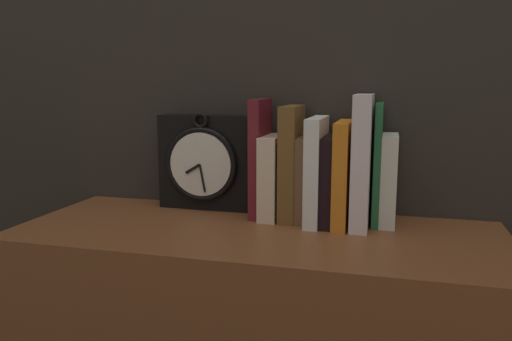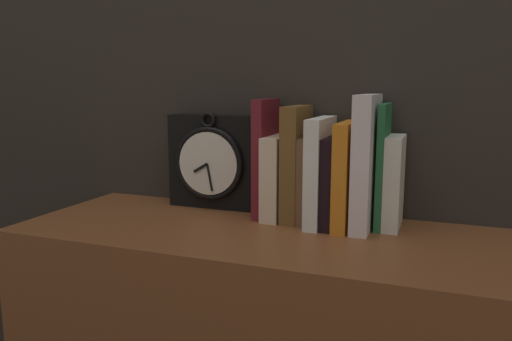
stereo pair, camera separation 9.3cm
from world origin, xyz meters
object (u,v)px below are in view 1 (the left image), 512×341
object	(u,v)px
book_slot1_cream	(273,176)
book_slot5_black	(330,179)
book_slot6_orange	(343,173)
book_slot0_maroon	(260,158)
book_slot9_white	(389,180)
clock	(206,162)
book_slot3_brown	(304,178)
book_slot4_white	(316,170)
book_slot7_white	(362,161)
book_slot2_brown	(292,163)
book_slot8_green	(378,164)

from	to	relation	value
book_slot1_cream	book_slot5_black	distance (m)	0.12
book_slot1_cream	book_slot6_orange	distance (m)	0.15
book_slot0_maroon	book_slot9_white	world-z (taller)	book_slot0_maroon
clock	book_slot3_brown	distance (m)	0.23
book_slot4_white	book_slot7_white	bearing A→B (deg)	-0.50
book_slot2_brown	clock	bearing A→B (deg)	171.03
book_slot0_maroon	book_slot8_green	xyz separation A→B (m)	(0.24, -0.00, -0.00)
clock	book_slot8_green	xyz separation A→B (m)	(0.37, -0.03, 0.02)
book_slot1_cream	book_slot3_brown	xyz separation A→B (m)	(0.06, 0.00, 0.00)
book_slot0_maroon	book_slot3_brown	world-z (taller)	book_slot0_maroon
clock	book_slot5_black	distance (m)	0.28
book_slot4_white	book_slot8_green	world-z (taller)	book_slot8_green
book_slot8_green	book_slot2_brown	bearing A→B (deg)	-177.83
book_slot4_white	book_slot5_black	size ratio (longest dim) A/B	1.21
book_slot3_brown	book_slot9_white	world-z (taller)	book_slot9_white
book_slot0_maroon	book_slot8_green	bearing A→B (deg)	-0.07
book_slot1_cream	book_slot3_brown	bearing A→B (deg)	1.13
book_slot6_orange	book_slot1_cream	bearing A→B (deg)	174.67
book_slot1_cream	book_slot8_green	world-z (taller)	book_slot8_green
clock	book_slot6_orange	bearing A→B (deg)	-8.47
book_slot1_cream	clock	bearing A→B (deg)	168.74
book_slot1_cream	book_slot8_green	distance (m)	0.21
book_slot4_white	book_slot5_black	xyz separation A→B (m)	(0.03, 0.00, -0.02)
book_slot7_white	book_slot0_maroon	bearing A→B (deg)	174.28
book_slot2_brown	book_slot4_white	xyz separation A→B (m)	(0.05, -0.01, -0.01)
book_slot8_green	book_slot4_white	bearing A→B (deg)	-170.37
clock	book_slot1_cream	distance (m)	0.17
clock	book_slot0_maroon	xyz separation A→B (m)	(0.13, -0.02, 0.02)
book_slot3_brown	book_slot5_black	size ratio (longest dim) A/B	0.98
book_slot0_maroon	book_slot9_white	size ratio (longest dim) A/B	1.38
book_slot0_maroon	book_slot5_black	bearing A→B (deg)	-6.67
clock	book_slot2_brown	bearing A→B (deg)	-8.97
book_slot1_cream	book_slot2_brown	xyz separation A→B (m)	(0.04, 0.00, 0.03)
book_slot1_cream	book_slot3_brown	size ratio (longest dim) A/B	1.00
book_slot0_maroon	book_slot3_brown	size ratio (longest dim) A/B	1.43
book_slot2_brown	book_slot7_white	size ratio (longest dim) A/B	0.91
clock	book_slot8_green	size ratio (longest dim) A/B	0.91
book_slot0_maroon	book_slot2_brown	bearing A→B (deg)	-5.64
book_slot1_cream	book_slot9_white	size ratio (longest dim) A/B	0.96
book_slot2_brown	book_slot3_brown	bearing A→B (deg)	1.91
clock	book_slot5_black	size ratio (longest dim) A/B	1.24
book_slot0_maroon	book_slot3_brown	bearing A→B (deg)	-3.64
book_slot5_black	book_slot7_white	bearing A→B (deg)	-3.48
book_slot0_maroon	book_slot6_orange	size ratio (longest dim) A/B	1.20
book_slot3_brown	book_slot6_orange	world-z (taller)	book_slot6_orange
book_slot7_white	book_slot9_white	size ratio (longest dim) A/B	1.44
book_slot8_green	book_slot9_white	xyz separation A→B (m)	(0.02, 0.00, -0.03)
book_slot1_cream	book_slot2_brown	bearing A→B (deg)	0.63
book_slot4_white	book_slot9_white	bearing A→B (deg)	8.36
book_slot9_white	book_slot3_brown	bearing A→B (deg)	-177.88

